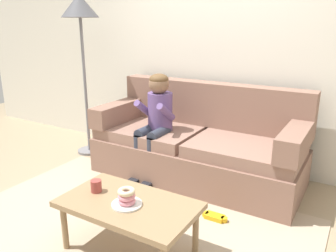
{
  "coord_description": "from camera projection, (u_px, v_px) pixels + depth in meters",
  "views": [
    {
      "loc": [
        1.5,
        -2.2,
        1.58
      ],
      "look_at": [
        -0.08,
        0.45,
        0.65
      ],
      "focal_mm": 36.03,
      "sensor_mm": 36.0,
      "label": 1
    }
  ],
  "objects": [
    {
      "name": "ground",
      "position": [
        149.0,
        210.0,
        3.0
      ],
      "size": [
        10.0,
        10.0,
        0.0
      ],
      "primitive_type": "plane",
      "color": "#9E896B"
    },
    {
      "name": "wall_back",
      "position": [
        217.0,
        41.0,
        3.74
      ],
      "size": [
        8.0,
        0.1,
        2.8
      ],
      "primitive_type": "cube",
      "color": "silver",
      "rests_on": "ground"
    },
    {
      "name": "area_rug",
      "position": [
        133.0,
        223.0,
        2.79
      ],
      "size": [
        2.83,
        1.72,
        0.01
      ],
      "primitive_type": "cube",
      "color": "tan",
      "rests_on": "ground"
    },
    {
      "name": "couch",
      "position": [
        198.0,
        146.0,
        3.57
      ],
      "size": [
        2.15,
        0.9,
        0.98
      ],
      "color": "#846051",
      "rests_on": "ground"
    },
    {
      "name": "coffee_table",
      "position": [
        129.0,
        208.0,
        2.34
      ],
      "size": [
        0.96,
        0.55,
        0.4
      ],
      "color": "#937551",
      "rests_on": "ground"
    },
    {
      "name": "person_child",
      "position": [
        156.0,
        116.0,
        3.49
      ],
      "size": [
        0.34,
        0.58,
        1.1
      ],
      "color": "#664C84",
      "rests_on": "ground"
    },
    {
      "name": "plate",
      "position": [
        127.0,
        204.0,
        2.29
      ],
      "size": [
        0.21,
        0.21,
        0.01
      ],
      "primitive_type": "cylinder",
      "color": "white",
      "rests_on": "coffee_table"
    },
    {
      "name": "donut",
      "position": [
        127.0,
        201.0,
        2.28
      ],
      "size": [
        0.16,
        0.16,
        0.04
      ],
      "primitive_type": "torus",
      "rotation": [
        0.0,
        0.0,
        1.94
      ],
      "color": "pink",
      "rests_on": "plate"
    },
    {
      "name": "donut_second",
      "position": [
        127.0,
        196.0,
        2.27
      ],
      "size": [
        0.16,
        0.16,
        0.04
      ],
      "primitive_type": "torus",
      "rotation": [
        0.0,
        0.0,
        1.13
      ],
      "color": "pink",
      "rests_on": "donut"
    },
    {
      "name": "donut_third",
      "position": [
        126.0,
        191.0,
        2.26
      ],
      "size": [
        0.17,
        0.17,
        0.04
      ],
      "primitive_type": "torus",
      "rotation": [
        0.0,
        0.0,
        0.84
      ],
      "color": "beige",
      "rests_on": "donut_second"
    },
    {
      "name": "mug",
      "position": [
        96.0,
        186.0,
        2.47
      ],
      "size": [
        0.08,
        0.08,
        0.09
      ],
      "primitive_type": "cylinder",
      "color": "#993D38",
      "rests_on": "coffee_table"
    },
    {
      "name": "toy_controller",
      "position": [
        215.0,
        217.0,
        2.83
      ],
      "size": [
        0.23,
        0.09,
        0.05
      ],
      "rotation": [
        0.0,
        0.0,
        0.54
      ],
      "color": "gold",
      "rests_on": "ground"
    },
    {
      "name": "floor_lamp",
      "position": [
        80.0,
        17.0,
        3.88
      ],
      "size": [
        0.43,
        0.43,
        1.92
      ],
      "color": "slate",
      "rests_on": "ground"
    }
  ]
}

